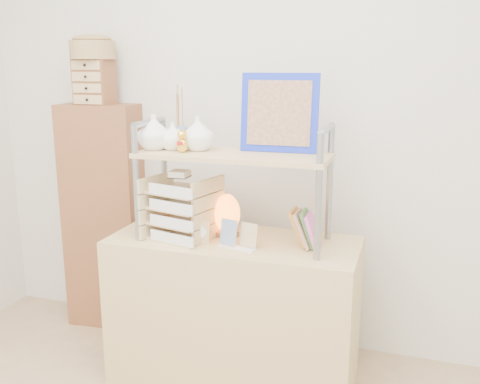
{
  "coord_description": "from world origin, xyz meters",
  "views": [
    {
      "loc": [
        0.79,
        -1.12,
        1.57
      ],
      "look_at": [
        0.03,
        1.2,
        0.99
      ],
      "focal_mm": 40.0,
      "sensor_mm": 36.0,
      "label": 1
    }
  ],
  "objects_px": {
    "letter_tray": "(181,211)",
    "salt_lamp": "(227,215)",
    "desk": "(234,311)",
    "cabinet": "(105,217)"
  },
  "relations": [
    {
      "from": "desk",
      "to": "cabinet",
      "type": "relative_size",
      "value": 0.89
    },
    {
      "from": "cabinet",
      "to": "letter_tray",
      "type": "xyz_separation_m",
      "value": [
        0.7,
        -0.43,
        0.21
      ]
    },
    {
      "from": "cabinet",
      "to": "letter_tray",
      "type": "bearing_deg",
      "value": -36.41
    },
    {
      "from": "desk",
      "to": "cabinet",
      "type": "bearing_deg",
      "value": 158.69
    },
    {
      "from": "letter_tray",
      "to": "salt_lamp",
      "type": "height_order",
      "value": "letter_tray"
    },
    {
      "from": "cabinet",
      "to": "salt_lamp",
      "type": "relative_size",
      "value": 6.44
    },
    {
      "from": "desk",
      "to": "letter_tray",
      "type": "xyz_separation_m",
      "value": [
        -0.25,
        -0.06,
        0.51
      ]
    },
    {
      "from": "desk",
      "to": "cabinet",
      "type": "xyz_separation_m",
      "value": [
        -0.95,
        0.37,
        0.3
      ]
    },
    {
      "from": "letter_tray",
      "to": "salt_lamp",
      "type": "relative_size",
      "value": 1.6
    },
    {
      "from": "desk",
      "to": "letter_tray",
      "type": "height_order",
      "value": "letter_tray"
    }
  ]
}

